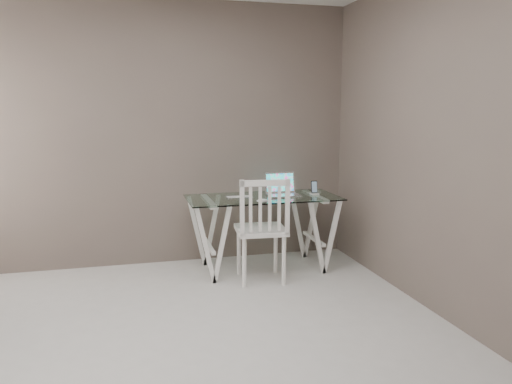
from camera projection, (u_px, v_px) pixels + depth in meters
The scene contains 7 objects.
room at pixel (172, 90), 2.89m from camera, with size 4.50×4.52×2.71m.
desk at pixel (263, 232), 5.02m from camera, with size 1.50×0.70×0.75m.
chair at pixel (262, 225), 4.60m from camera, with size 0.49×0.49×1.00m.
laptop at pixel (282, 190), 5.06m from camera, with size 0.32×0.27×0.22m.
keyboard at pixel (239, 197), 4.94m from camera, with size 0.26×0.11×0.01m, color silver.
mouse at pixel (262, 201), 4.66m from camera, with size 0.11×0.06×0.03m, color white.
phone_dock at pixel (314, 191), 5.08m from camera, with size 0.08×0.08×0.14m.
Camera 1 is at (-0.34, -2.96, 1.61)m, focal length 35.00 mm.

